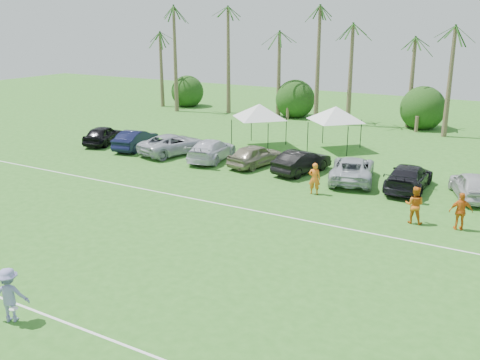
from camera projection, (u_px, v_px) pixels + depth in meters
The scene contains 27 objects.
field_lines at pixel (119, 238), 23.27m from camera, with size 80.00×12.10×0.01m.
palm_tree_0 at pixel (152, 36), 56.54m from camera, with size 2.40×2.40×8.90m.
palm_tree_1 at pixel (191, 28), 53.89m from camera, with size 2.40×2.40×9.90m.
palm_tree_2 at pixel (233, 19), 51.25m from camera, with size 2.40×2.40×10.90m.
palm_tree_3 at pixel (270, 9), 49.09m from camera, with size 2.40×2.40×11.90m.
palm_tree_4 at pixel (310, 39), 47.92m from camera, with size 2.40×2.40×8.90m.
palm_tree_5 at pixel (353, 29), 45.76m from camera, with size 2.40×2.40×9.90m.
palm_tree_6 at pixel (401, 19), 43.59m from camera, with size 2.40×2.40×10.90m.
palm_tree_7 at pixel (454, 7), 41.44m from camera, with size 2.40×2.40×11.90m.
bush_tree_0 at pixel (182, 91), 57.57m from camera, with size 4.00×4.00×4.00m.
bush_tree_1 at pixel (292, 99), 51.34m from camera, with size 4.00×4.00×4.00m.
bush_tree_2 at pixel (420, 109), 45.60m from camera, with size 4.00×4.00×4.00m.
sideline_player_a at pixel (314, 179), 28.92m from camera, with size 0.64×0.42×1.75m, color orange.
sideline_player_b at pixel (414, 205), 24.76m from camera, with size 0.87×0.67×1.78m, color orange.
sideline_player_c at pixel (461, 211), 23.97m from camera, with size 1.03×0.43×1.75m, color orange.
canopy_tent_left at pixel (260, 104), 39.19m from camera, with size 4.62×4.62×3.74m.
canopy_tent_right at pixel (336, 106), 38.28m from camera, with size 4.57×4.57×3.70m.
frisbee_player at pixel (9, 295), 16.65m from camera, with size 1.33×1.19×1.79m.
parked_car_0 at pixel (103, 135), 40.67m from camera, with size 1.69×4.20×1.43m, color black.
parked_car_1 at pixel (136, 140), 39.05m from camera, with size 1.52×4.35×1.43m, color black.
parked_car_2 at pixel (174, 144), 37.65m from camera, with size 2.38×5.15×1.43m, color #AAADB7.
parked_car_3 at pixel (212, 150), 36.00m from camera, with size 2.01×4.93×1.43m, color silver.
parked_car_4 at pixel (255, 155), 34.56m from camera, with size 1.69×4.20×1.43m, color gray.
parked_car_5 at pixel (302, 162), 33.02m from camera, with size 1.52×4.35×1.43m, color black.
parked_car_6 at pixel (352, 169), 31.37m from camera, with size 2.38×5.15×1.43m, color #ABB2BA.
parked_car_7 at pixel (409, 177), 29.75m from camera, with size 2.01×4.93×1.43m, color black.
parked_car_8 at pixel (472, 185), 28.30m from camera, with size 1.69×4.20×1.43m, color silver.
Camera 1 is at (15.34, -8.05, 9.12)m, focal length 40.00 mm.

